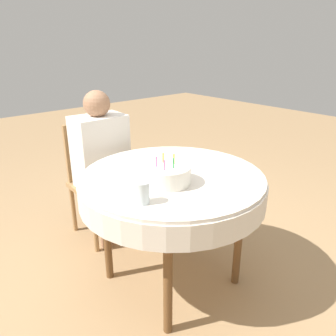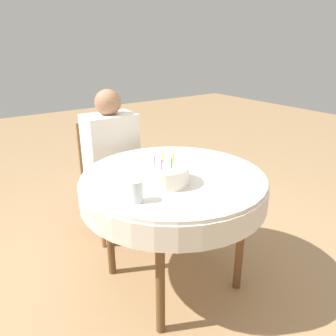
% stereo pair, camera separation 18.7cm
% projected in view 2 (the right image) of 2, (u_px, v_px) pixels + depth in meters
% --- Properties ---
extents(ground_plane, '(12.00, 12.00, 0.00)m').
position_uv_depth(ground_plane, '(173.00, 279.00, 2.23)').
color(ground_plane, '#A37F56').
extents(dining_table, '(1.11, 1.11, 0.77)m').
position_uv_depth(dining_table, '(173.00, 188.00, 1.98)').
color(dining_table, silver).
rests_on(dining_table, ground_plane).
extents(chair, '(0.45, 0.45, 0.91)m').
position_uv_depth(chair, '(109.00, 173.00, 2.71)').
color(chair, '#A37A4C').
rests_on(chair, ground_plane).
extents(person, '(0.40, 0.36, 1.18)m').
position_uv_depth(person, '(112.00, 151.00, 2.55)').
color(person, '#9E7051').
rests_on(person, ground_plane).
extents(birthday_cake, '(0.26, 0.26, 0.16)m').
position_uv_depth(birthday_cake, '(166.00, 175.00, 1.81)').
color(birthday_cake, white).
rests_on(birthday_cake, dining_table).
extents(drinking_glass, '(0.07, 0.07, 0.11)m').
position_uv_depth(drinking_glass, '(136.00, 191.00, 1.60)').
color(drinking_glass, silver).
rests_on(drinking_glass, dining_table).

